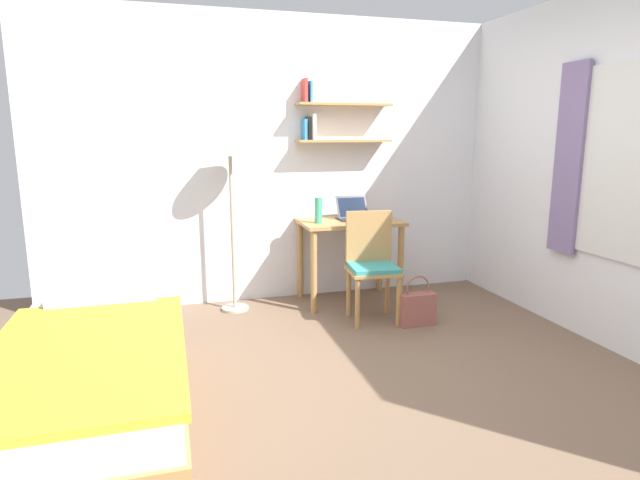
% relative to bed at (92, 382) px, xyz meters
% --- Properties ---
extents(ground_plane, '(5.28, 5.28, 0.00)m').
position_rel_bed_xyz_m(ground_plane, '(1.48, -0.05, -0.24)').
color(ground_plane, brown).
extents(wall_back, '(4.40, 0.27, 2.60)m').
position_rel_bed_xyz_m(wall_back, '(1.49, 1.98, 1.07)').
color(wall_back, white).
rests_on(wall_back, ground_plane).
extents(wall_right, '(0.10, 4.40, 2.60)m').
position_rel_bed_xyz_m(wall_right, '(3.50, -0.03, 1.06)').
color(wall_right, white).
rests_on(wall_right, ground_plane).
extents(bed, '(0.97, 1.93, 0.54)m').
position_rel_bed_xyz_m(bed, '(0.00, 0.00, 0.00)').
color(bed, '#B2844C').
rests_on(bed, ground_plane).
extents(desk, '(0.91, 0.58, 0.77)m').
position_rel_bed_xyz_m(desk, '(2.03, 1.65, 0.37)').
color(desk, '#B2844C').
rests_on(desk, ground_plane).
extents(desk_chair, '(0.45, 0.42, 0.91)m').
position_rel_bed_xyz_m(desk_chair, '(2.05, 1.14, 0.26)').
color(desk_chair, '#B2844C').
rests_on(desk_chair, ground_plane).
extents(standing_lamp, '(0.37, 0.37, 1.59)m').
position_rel_bed_xyz_m(standing_lamp, '(0.97, 1.68, 1.15)').
color(standing_lamp, '#B2A893').
rests_on(standing_lamp, ground_plane).
extents(laptop, '(0.30, 0.24, 0.21)m').
position_rel_bed_xyz_m(laptop, '(2.09, 1.71, 0.58)').
color(laptop, '#2D2D33').
rests_on(laptop, desk).
extents(water_bottle, '(0.07, 0.07, 0.23)m').
position_rel_bed_xyz_m(water_bottle, '(1.72, 1.59, 0.64)').
color(water_bottle, '#42A87F').
rests_on(water_bottle, desk).
extents(book_stack, '(0.17, 0.23, 0.05)m').
position_rel_bed_xyz_m(book_stack, '(2.35, 1.69, 0.55)').
color(book_stack, orange).
rests_on(book_stack, desk).
extents(handbag, '(0.30, 0.12, 0.42)m').
position_rel_bed_xyz_m(handbag, '(2.36, 0.89, -0.09)').
color(handbag, '#99564C').
rests_on(handbag, ground_plane).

